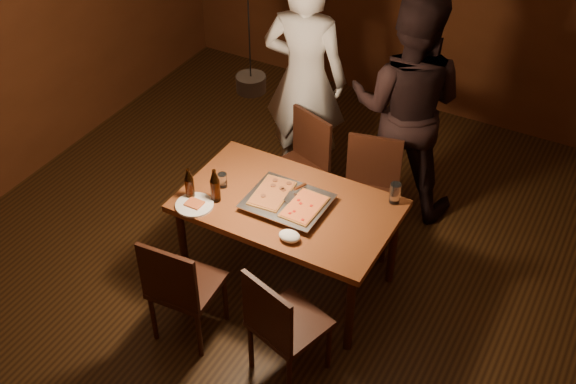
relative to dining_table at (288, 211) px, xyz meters
The scene contains 19 objects.
room_shell 0.76m from the dining_table, 131.23° to the right, with size 6.00×6.00×6.00m.
dining_table is the anchor object (origin of this frame).
chair_far_left 0.85m from the dining_table, 111.21° to the left, with size 0.54×0.54×0.49m.
chair_far_right 0.81m from the dining_table, 66.93° to the left, with size 0.50×0.50×0.49m.
chair_near_left 0.91m from the dining_table, 113.36° to the right, with size 0.45×0.45×0.49m.
chair_near_right 0.88m from the dining_table, 64.34° to the right, with size 0.52×0.52×0.49m.
pizza_tray 0.10m from the dining_table, 74.23° to the right, with size 0.55×0.45×0.05m, color silver.
pizza_meat 0.18m from the dining_table, behind, with size 0.23×0.36×0.02m, color maroon.
pizza_cheese 0.20m from the dining_table, 14.68° to the right, with size 0.22×0.35×0.02m, color gold.
spatula 0.14m from the dining_table, ahead, with size 0.09×0.24×0.04m, color silver, non-canonical shape.
beer_bottle_a 0.71m from the dining_table, 156.70° to the right, with size 0.06×0.06×0.24m.
beer_bottle_b 0.54m from the dining_table, 154.93° to the right, with size 0.07×0.07×0.26m.
water_glass_left 0.52m from the dining_table, behind, with size 0.07×0.07×0.11m, color silver.
water_glass_right 0.75m from the dining_table, 30.03° to the left, with size 0.08×0.08×0.16m, color silver.
plate_slice 0.65m from the dining_table, 148.56° to the right, with size 0.27×0.27×0.03m.
napkin 0.39m from the dining_table, 59.59° to the right, with size 0.15×0.11×0.06m, color white.
diner_white 1.37m from the dining_table, 112.96° to the left, with size 0.70×0.46×1.93m, color silver.
diner_dark 1.35m from the dining_table, 74.50° to the left, with size 0.92×0.72×1.89m, color black.
pendant_lamp 1.11m from the dining_table, 131.23° to the right, with size 0.18×0.18×1.10m.
Camera 1 is at (2.02, -3.19, 3.95)m, focal length 45.00 mm.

